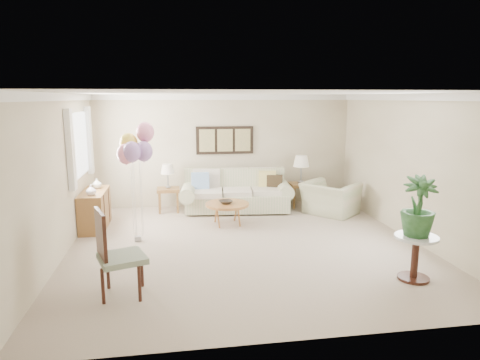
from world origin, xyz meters
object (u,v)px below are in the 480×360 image
at_px(armchair, 330,198).
at_px(balloon_cluster, 135,147).
at_px(sofa, 237,195).
at_px(coffee_table, 227,205).
at_px(accent_chair, 115,252).

relative_size(armchair, balloon_cluster, 0.51).
xyz_separation_m(sofa, armchair, (1.99, -0.63, -0.02)).
bearing_deg(coffee_table, accent_chair, -121.95).
bearing_deg(sofa, armchair, -17.53).
xyz_separation_m(coffee_table, accent_chair, (-1.82, -2.91, 0.18)).
distance_m(coffee_table, balloon_cluster, 2.25).
relative_size(accent_chair, balloon_cluster, 0.54).
distance_m(sofa, balloon_cluster, 3.05).
bearing_deg(sofa, coffee_table, -108.20).
height_order(coffee_table, balloon_cluster, balloon_cluster).
bearing_deg(coffee_table, sofa, 71.80).
height_order(sofa, coffee_table, sofa).
relative_size(sofa, accent_chair, 2.30).
height_order(armchair, accent_chair, accent_chair).
bearing_deg(accent_chair, armchair, 38.98).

